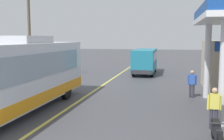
% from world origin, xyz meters
% --- Properties ---
extents(ground, '(120.00, 120.00, 0.00)m').
position_xyz_m(ground, '(0.00, 20.00, 0.00)').
color(ground, '#424247').
extents(lane_divider_stripe, '(0.16, 50.00, 0.01)m').
position_xyz_m(lane_divider_stripe, '(0.00, 15.00, 0.00)').
color(lane_divider_stripe, '#D8CC4C').
rests_on(lane_divider_stripe, ground).
extents(coach_bus_main, '(2.60, 11.04, 3.69)m').
position_xyz_m(coach_bus_main, '(-2.01, 5.08, 1.72)').
color(coach_bus_main, silver).
rests_on(coach_bus_main, ground).
extents(minibus_opposing_lane, '(2.04, 6.13, 2.44)m').
position_xyz_m(minibus_opposing_lane, '(2.45, 20.76, 1.47)').
color(minibus_opposing_lane, teal).
rests_on(minibus_opposing_lane, ground).
extents(motorcycle_parked_forecourt, '(0.55, 1.80, 0.92)m').
position_xyz_m(motorcycle_parked_forecourt, '(6.67, 3.03, 0.44)').
color(motorcycle_parked_forecourt, black).
rests_on(motorcycle_parked_forecourt, ground).
extents(pedestrian_near_pump, '(0.55, 0.22, 1.66)m').
position_xyz_m(pedestrian_near_pump, '(6.34, 10.38, 0.93)').
color(pedestrian_near_pump, '#33333F').
rests_on(pedestrian_near_pump, ground).
extents(pedestrian_by_shop, '(0.55, 0.22, 1.66)m').
position_xyz_m(pedestrian_by_shop, '(6.81, 4.66, 0.93)').
color(pedestrian_by_shop, '#33333F').
rests_on(pedestrian_by_shop, ground).
extents(utility_pole_roadside, '(1.80, 0.24, 8.58)m').
position_xyz_m(utility_pole_roadside, '(-6.74, 14.71, 4.47)').
color(utility_pole_roadside, brown).
rests_on(utility_pole_roadside, ground).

